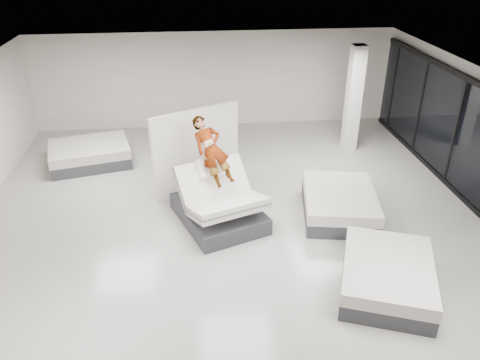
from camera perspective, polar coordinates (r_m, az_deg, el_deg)
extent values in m
plane|color=#B2B0A8|center=(10.44, -0.55, -7.16)|extent=(14.00, 14.00, 0.00)
plane|color=#242326|center=(8.99, -0.64, 9.77)|extent=(14.00, 14.00, 0.00)
cube|color=beige|center=(16.13, -3.12, 12.09)|extent=(12.00, 0.04, 3.20)
cube|color=#313135|center=(10.97, -2.62, -4.07)|extent=(2.30, 2.62, 0.38)
cube|color=silver|center=(10.87, -3.34, -0.35)|extent=(1.86, 1.45, 0.95)
cube|color=#5E5E63|center=(10.87, -3.34, -0.35)|extent=(1.84, 1.33, 0.82)
cube|color=silver|center=(10.35, -1.54, -3.25)|extent=(1.93, 1.62, 0.52)
cube|color=#5E5E63|center=(10.35, -1.54, -3.25)|extent=(1.94, 1.60, 0.33)
cube|color=white|center=(10.77, -3.58, 1.59)|extent=(0.71, 0.60, 0.42)
imported|color=slate|center=(10.65, -3.42, 2.05)|extent=(1.14, 1.73, 1.28)
cube|color=black|center=(10.53, -1.53, 0.56)|extent=(0.10, 0.15, 0.08)
cube|color=white|center=(11.91, -5.29, 3.56)|extent=(2.20, 1.25, 2.22)
cube|color=#313135|center=(11.46, 11.93, -3.37)|extent=(2.00, 2.44, 0.33)
cube|color=silver|center=(11.31, 12.08, -2.07)|extent=(2.00, 2.44, 0.27)
cube|color=#313135|center=(9.46, 17.37, -11.75)|extent=(2.28, 2.60, 0.32)
cube|color=silver|center=(9.28, 17.63, -10.33)|extent=(2.28, 2.60, 0.27)
cube|color=#313135|center=(14.34, -17.75, 2.54)|extent=(2.51, 2.11, 0.33)
cube|color=silver|center=(14.22, -17.92, 3.63)|extent=(2.51, 2.11, 0.27)
cube|color=silver|center=(14.55, 13.66, 9.56)|extent=(0.40, 0.40, 3.20)
cube|color=black|center=(13.28, 24.82, 5.25)|extent=(0.09, 0.08, 2.80)
cube|color=black|center=(14.91, 21.19, 8.28)|extent=(0.09, 0.08, 2.80)
cube|color=black|center=(16.62, 18.25, 10.68)|extent=(0.09, 0.08, 2.80)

